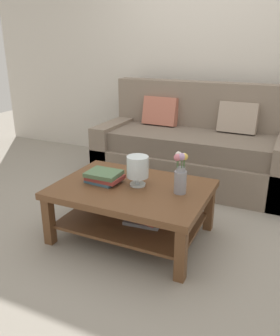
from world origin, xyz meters
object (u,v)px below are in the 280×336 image
book_stack_main (104,177)px  flower_pitcher (181,174)px  couch (194,149)px  glass_hurricane_vase (138,168)px  coffee_table (133,200)px

book_stack_main → flower_pitcher: bearing=5.3°
couch → glass_hurricane_vase: size_ratio=8.85×
glass_hurricane_vase → flower_pitcher: bearing=0.2°
book_stack_main → glass_hurricane_vase: glass_hurricane_vase is taller
coffee_table → glass_hurricane_vase: size_ratio=4.97×
couch → book_stack_main: 1.43m
couch → coffee_table: couch is taller
coffee_table → flower_pitcher: 0.45m
book_stack_main → glass_hurricane_vase: bearing=11.8°
coffee_table → flower_pitcher: flower_pitcher is taller
flower_pitcher → couch: bearing=101.9°
couch → glass_hurricane_vase: 1.35m
coffee_table → flower_pitcher: bearing=6.4°
glass_hurricane_vase → couch: bearing=87.4°
couch → coffee_table: bearing=-93.5°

